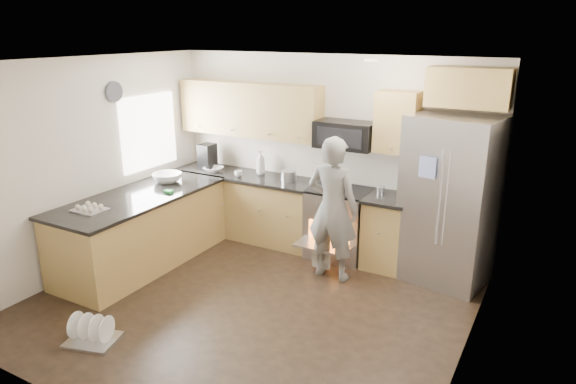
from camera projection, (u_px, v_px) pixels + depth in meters
The scene contains 8 objects.
ground at pixel (247, 305), 5.65m from camera, with size 4.50×4.50×0.00m, color black.
room_shell at pixel (241, 156), 5.17m from camera, with size 4.54×4.04×2.62m.
back_cabinet_run at pixel (280, 176), 7.08m from camera, with size 4.45×0.64×2.50m.
peninsula at pixel (142, 229), 6.53m from camera, with size 0.96×2.36×1.05m.
stove_range at pixel (340, 207), 6.69m from camera, with size 0.76×0.97×1.79m.
refrigerator at pixel (449, 201), 5.96m from camera, with size 1.09×0.91×1.99m.
person at pixel (333, 209), 6.05m from camera, with size 0.64×0.42×1.75m, color gray.
dish_rack at pixel (92, 334), 4.97m from camera, with size 0.55×0.48×0.29m.
Camera 1 is at (2.83, -4.15, 2.90)m, focal length 32.00 mm.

